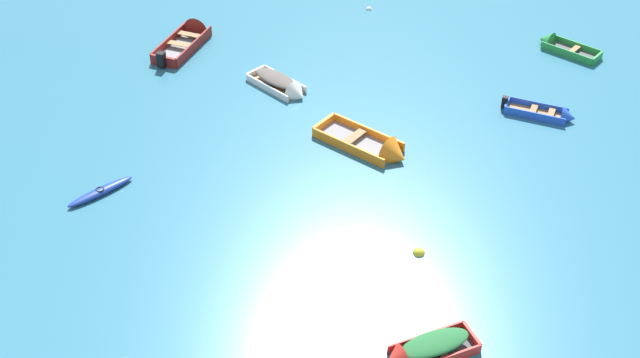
{
  "coord_description": "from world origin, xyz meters",
  "views": [
    {
      "loc": [
        3.27,
        -2.16,
        21.19
      ],
      "look_at": [
        0.0,
        24.92,
        0.15
      ],
      "focal_mm": 47.46,
      "sensor_mm": 36.0,
      "label": 1
    }
  ],
  "objects_px": {
    "rowboat_green_back_row_right": "(557,45)",
    "mooring_buoy_midfield": "(369,9)",
    "rowboat_maroon_distant_center": "(191,36)",
    "mooring_buoy_far_field": "(419,253)",
    "kayak_deep_blue_outer_left": "(100,192)",
    "rowboat_orange_back_row_left": "(381,150)",
    "rowboat_blue_cluster_inner": "(551,115)",
    "rowboat_red_midfield_left": "(420,352)",
    "rowboat_white_outer_right": "(284,86)"
  },
  "relations": [
    {
      "from": "kayak_deep_blue_outer_left",
      "to": "rowboat_maroon_distant_center",
      "type": "xyz_separation_m",
      "value": [
        0.52,
        13.03,
        0.11
      ]
    },
    {
      "from": "kayak_deep_blue_outer_left",
      "to": "rowboat_green_back_row_right",
      "type": "height_order",
      "value": "rowboat_green_back_row_right"
    },
    {
      "from": "rowboat_maroon_distant_center",
      "to": "rowboat_red_midfield_left",
      "type": "bearing_deg",
      "value": -58.14
    },
    {
      "from": "rowboat_orange_back_row_left",
      "to": "rowboat_maroon_distant_center",
      "type": "relative_size",
      "value": 0.96
    },
    {
      "from": "rowboat_red_midfield_left",
      "to": "rowboat_blue_cluster_inner",
      "type": "height_order",
      "value": "rowboat_red_midfield_left"
    },
    {
      "from": "rowboat_blue_cluster_inner",
      "to": "mooring_buoy_far_field",
      "type": "height_order",
      "value": "rowboat_blue_cluster_inner"
    },
    {
      "from": "rowboat_maroon_distant_center",
      "to": "mooring_buoy_far_field",
      "type": "bearing_deg",
      "value": -50.71
    },
    {
      "from": "rowboat_green_back_row_right",
      "to": "mooring_buoy_midfield",
      "type": "relative_size",
      "value": 10.62
    },
    {
      "from": "rowboat_white_outer_right",
      "to": "mooring_buoy_midfield",
      "type": "relative_size",
      "value": 10.85
    },
    {
      "from": "rowboat_red_midfield_left",
      "to": "rowboat_blue_cluster_inner",
      "type": "distance_m",
      "value": 15.78
    },
    {
      "from": "rowboat_blue_cluster_inner",
      "to": "kayak_deep_blue_outer_left",
      "type": "bearing_deg",
      "value": -157.06
    },
    {
      "from": "mooring_buoy_far_field",
      "to": "rowboat_red_midfield_left",
      "type": "bearing_deg",
      "value": -88.24
    },
    {
      "from": "rowboat_orange_back_row_left",
      "to": "mooring_buoy_far_field",
      "type": "bearing_deg",
      "value": -73.58
    },
    {
      "from": "rowboat_red_midfield_left",
      "to": "rowboat_maroon_distant_center",
      "type": "distance_m",
      "value": 23.53
    },
    {
      "from": "rowboat_green_back_row_right",
      "to": "kayak_deep_blue_outer_left",
      "type": "bearing_deg",
      "value": -143.32
    },
    {
      "from": "kayak_deep_blue_outer_left",
      "to": "rowboat_green_back_row_right",
      "type": "xyz_separation_m",
      "value": [
        19.38,
        14.44,
        0.05
      ]
    },
    {
      "from": "rowboat_white_outer_right",
      "to": "mooring_buoy_midfield",
      "type": "xyz_separation_m",
      "value": [
        3.35,
        9.04,
        -0.26
      ]
    },
    {
      "from": "rowboat_red_midfield_left",
      "to": "rowboat_white_outer_right",
      "type": "height_order",
      "value": "rowboat_white_outer_right"
    },
    {
      "from": "kayak_deep_blue_outer_left",
      "to": "mooring_buoy_midfield",
      "type": "relative_size",
      "value": 8.08
    },
    {
      "from": "rowboat_blue_cluster_inner",
      "to": "mooring_buoy_midfield",
      "type": "xyz_separation_m",
      "value": [
        -8.99,
        9.89,
        -0.18
      ]
    },
    {
      "from": "rowboat_blue_cluster_inner",
      "to": "mooring_buoy_midfield",
      "type": "distance_m",
      "value": 13.37
    },
    {
      "from": "rowboat_red_midfield_left",
      "to": "mooring_buoy_far_field",
      "type": "bearing_deg",
      "value": 91.76
    },
    {
      "from": "rowboat_blue_cluster_inner",
      "to": "rowboat_green_back_row_right",
      "type": "distance_m",
      "value": 6.68
    },
    {
      "from": "kayak_deep_blue_outer_left",
      "to": "rowboat_red_midfield_left",
      "type": "xyz_separation_m",
      "value": [
        12.94,
        -6.96,
        0.15
      ]
    },
    {
      "from": "rowboat_orange_back_row_left",
      "to": "mooring_buoy_far_field",
      "type": "height_order",
      "value": "rowboat_orange_back_row_left"
    },
    {
      "from": "rowboat_green_back_row_right",
      "to": "mooring_buoy_far_field",
      "type": "xyz_separation_m",
      "value": [
        -6.6,
        -16.4,
        -0.18
      ]
    },
    {
      "from": "kayak_deep_blue_outer_left",
      "to": "rowboat_red_midfield_left",
      "type": "bearing_deg",
      "value": -28.27
    },
    {
      "from": "rowboat_maroon_distant_center",
      "to": "rowboat_blue_cluster_inner",
      "type": "distance_m",
      "value": 18.69
    },
    {
      "from": "rowboat_green_back_row_right",
      "to": "rowboat_blue_cluster_inner",
      "type": "bearing_deg",
      "value": -97.89
    },
    {
      "from": "rowboat_orange_back_row_left",
      "to": "mooring_buoy_midfield",
      "type": "xyz_separation_m",
      "value": [
        -1.52,
        13.59,
        -0.2
      ]
    },
    {
      "from": "rowboat_red_midfield_left",
      "to": "mooring_buoy_midfield",
      "type": "height_order",
      "value": "rowboat_red_midfield_left"
    },
    {
      "from": "rowboat_orange_back_row_left",
      "to": "rowboat_blue_cluster_inner",
      "type": "distance_m",
      "value": 8.34
    },
    {
      "from": "rowboat_red_midfield_left",
      "to": "rowboat_maroon_distant_center",
      "type": "bearing_deg",
      "value": 121.86
    },
    {
      "from": "rowboat_orange_back_row_left",
      "to": "rowboat_white_outer_right",
      "type": "relative_size",
      "value": 1.34
    },
    {
      "from": "rowboat_red_midfield_left",
      "to": "rowboat_white_outer_right",
      "type": "bearing_deg",
      "value": 113.57
    },
    {
      "from": "rowboat_orange_back_row_left",
      "to": "rowboat_blue_cluster_inner",
      "type": "bearing_deg",
      "value": 26.38
    },
    {
      "from": "mooring_buoy_far_field",
      "to": "kayak_deep_blue_outer_left",
      "type": "bearing_deg",
      "value": 171.27
    },
    {
      "from": "rowboat_red_midfield_left",
      "to": "rowboat_maroon_distant_center",
      "type": "xyz_separation_m",
      "value": [
        -12.42,
        19.98,
        -0.04
      ]
    },
    {
      "from": "rowboat_maroon_distant_center",
      "to": "mooring_buoy_midfield",
      "type": "height_order",
      "value": "rowboat_maroon_distant_center"
    },
    {
      "from": "mooring_buoy_midfield",
      "to": "rowboat_green_back_row_right",
      "type": "bearing_deg",
      "value": -18.24
    },
    {
      "from": "rowboat_blue_cluster_inner",
      "to": "rowboat_green_back_row_right",
      "type": "height_order",
      "value": "rowboat_green_back_row_right"
    },
    {
      "from": "rowboat_blue_cluster_inner",
      "to": "rowboat_red_midfield_left",
      "type": "bearing_deg",
      "value": -110.52
    },
    {
      "from": "rowboat_maroon_distant_center",
      "to": "rowboat_green_back_row_right",
      "type": "bearing_deg",
      "value": 4.28
    },
    {
      "from": "rowboat_red_midfield_left",
      "to": "rowboat_green_back_row_right",
      "type": "relative_size",
      "value": 1.01
    },
    {
      "from": "rowboat_blue_cluster_inner",
      "to": "mooring_buoy_midfield",
      "type": "bearing_deg",
      "value": 132.29
    },
    {
      "from": "rowboat_white_outer_right",
      "to": "mooring_buoy_far_field",
      "type": "bearing_deg",
      "value": -57.92
    },
    {
      "from": "rowboat_green_back_row_right",
      "to": "mooring_buoy_midfield",
      "type": "distance_m",
      "value": 10.44
    },
    {
      "from": "mooring_buoy_far_field",
      "to": "rowboat_maroon_distant_center",
      "type": "bearing_deg",
      "value": 129.29
    },
    {
      "from": "mooring_buoy_midfield",
      "to": "rowboat_orange_back_row_left",
      "type": "bearing_deg",
      "value": -83.61
    },
    {
      "from": "rowboat_blue_cluster_inner",
      "to": "rowboat_white_outer_right",
      "type": "distance_m",
      "value": 12.37
    }
  ]
}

